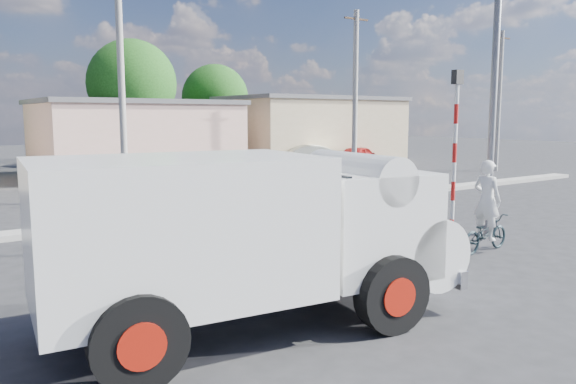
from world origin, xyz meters
TOP-DOWN VIEW (x-y plane):
  - ground_plane at (0.00, 0.00)m, footprint 120.00×120.00m
  - median at (0.00, 8.00)m, footprint 40.00×0.80m
  - truck at (-4.32, -1.00)m, footprint 6.61×3.11m
  - bicycle at (2.61, 0.04)m, footprint 1.72×0.70m
  - cyclist at (2.61, 0.04)m, footprint 0.50×0.72m
  - car_cream at (11.32, 17.88)m, footprint 4.90×2.98m
  - car_red at (14.86, 18.15)m, footprint 4.29×3.03m
  - traffic_pole at (3.20, 1.50)m, footprint 0.28×0.18m
  - streetlight at (4.14, 1.20)m, footprint 2.34×0.22m
  - building_row at (1.10, 22.00)m, footprint 37.80×7.30m
  - tree_row at (-2.27, 28.62)m, footprint 34.13×7.32m
  - utility_poles at (3.25, 12.00)m, footprint 35.40×0.24m

SIDE VIEW (x-z plane):
  - ground_plane at x=0.00m, z-range 0.00..0.00m
  - median at x=0.00m, z-range 0.00..0.16m
  - bicycle at x=2.61m, z-range 0.00..0.89m
  - car_red at x=14.86m, z-range 0.00..1.36m
  - car_cream at x=11.32m, z-range 0.00..1.52m
  - cyclist at x=2.61m, z-range 0.00..1.89m
  - truck at x=-4.32m, z-range 0.14..2.78m
  - building_row at x=1.10m, z-range -0.09..4.35m
  - traffic_pole at x=3.20m, z-range 0.41..4.77m
  - utility_poles at x=3.25m, z-range 0.07..8.07m
  - tree_row at x=-2.27m, z-range 0.78..8.88m
  - streetlight at x=4.14m, z-range 0.46..9.46m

